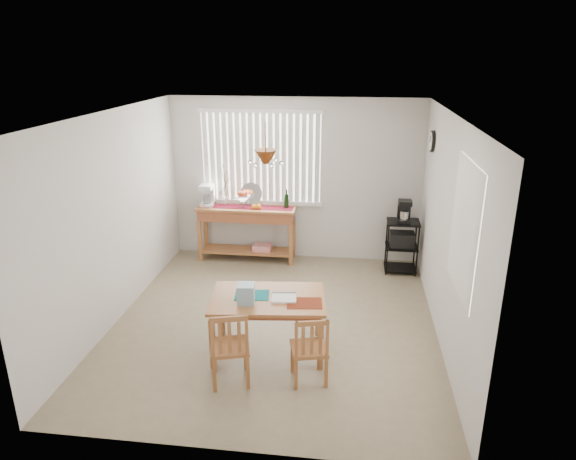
# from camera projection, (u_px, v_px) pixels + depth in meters

# --- Properties ---
(ground) EXTENTS (4.00, 4.50, 0.01)m
(ground) POSITION_uv_depth(u_px,v_px,m) (275.00, 322.00, 6.53)
(ground) COLOR gray
(room_shell) EXTENTS (4.20, 4.70, 2.70)m
(room_shell) POSITION_uv_depth(u_px,v_px,m) (274.00, 193.00, 5.98)
(room_shell) COLOR silver
(room_shell) RESTS_ON ground
(sideboard) EXTENTS (1.59, 0.45, 0.89)m
(sideboard) POSITION_uv_depth(u_px,v_px,m) (247.00, 220.00, 8.27)
(sideboard) COLOR #AA6A39
(sideboard) RESTS_ON ground
(sideboard_items) EXTENTS (1.51, 0.38, 0.68)m
(sideboard_items) POSITION_uv_depth(u_px,v_px,m) (230.00, 198.00, 8.20)
(sideboard_items) COLOR maroon
(sideboard_items) RESTS_ON sideboard
(wire_cart) EXTENTS (0.48, 0.39, 0.82)m
(wire_cart) POSITION_uv_depth(u_px,v_px,m) (402.00, 241.00, 7.85)
(wire_cart) COLOR black
(wire_cart) RESTS_ON ground
(cart_items) EXTENTS (0.19, 0.23, 0.34)m
(cart_items) POSITION_uv_depth(u_px,v_px,m) (404.00, 211.00, 7.70)
(cart_items) COLOR black
(cart_items) RESTS_ON wire_cart
(dining_table) EXTENTS (1.34, 0.94, 0.68)m
(dining_table) POSITION_uv_depth(u_px,v_px,m) (268.00, 303.00, 5.71)
(dining_table) COLOR #AA6A39
(dining_table) RESTS_ON ground
(table_items) EXTENTS (1.01, 0.44, 0.22)m
(table_items) POSITION_uv_depth(u_px,v_px,m) (256.00, 295.00, 5.56)
(table_items) COLOR #147174
(table_items) RESTS_ON dining_table
(chair_left) EXTENTS (0.48, 0.48, 0.85)m
(chair_left) POSITION_uv_depth(u_px,v_px,m) (230.00, 348.00, 5.20)
(chair_left) COLOR #AA6A39
(chair_left) RESTS_ON ground
(chair_right) EXTENTS (0.44, 0.44, 0.78)m
(chair_right) POSITION_uv_depth(u_px,v_px,m) (310.00, 349.00, 5.22)
(chair_right) COLOR #AA6A39
(chair_right) RESTS_ON ground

